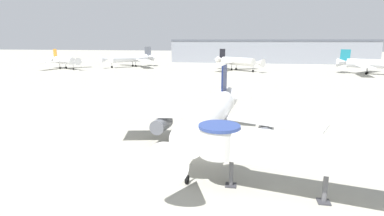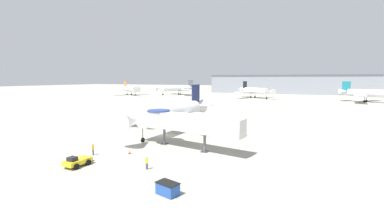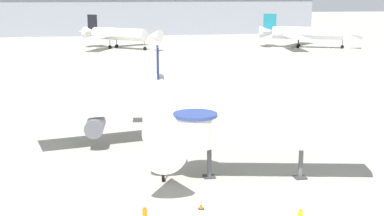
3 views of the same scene
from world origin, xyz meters
The scene contains 8 objects.
ground_plane centered at (0.00, 0.00, 0.00)m, with size 800.00×800.00×0.00m, color #9E9B8E.
main_airplane centered at (0.02, 3.31, 4.36)m, with size 29.94×30.28×10.34m.
jet_bridge centered at (7.96, -7.98, 4.52)m, with size 18.46×6.54×6.20m.
traffic_cone_near_nose centered at (1.31, -14.41, 0.34)m, with size 0.43×0.43×0.71m.
ground_crew_wing_walker centered at (-3.45, -17.26, 1.06)m, with size 0.33×0.40×1.83m.
background_jet_black_tail centered at (-0.73, 112.91, 4.50)m, with size 24.90×24.20×10.22m.
background_jet_teal_tail centered at (57.35, 105.84, 4.60)m, with size 30.40×30.54×10.47m.
terminal_building centered at (18.14, 175.00, 7.52)m, with size 128.17×26.27×15.02m.
Camera 3 is at (-6.27, -54.05, 17.12)m, focal length 50.00 mm.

